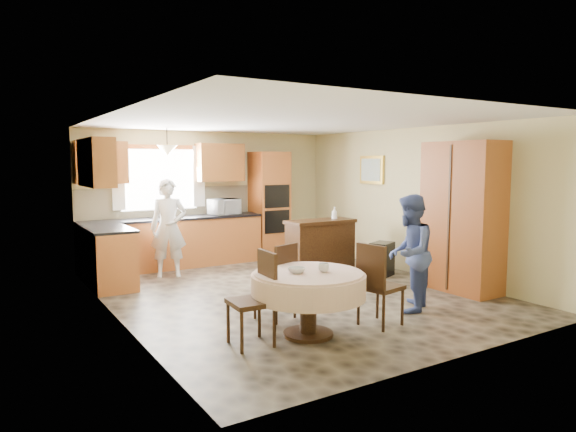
# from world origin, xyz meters

# --- Properties ---
(floor) EXTENTS (5.00, 6.00, 0.01)m
(floor) POSITION_xyz_m (0.00, 0.00, 0.00)
(floor) COLOR #6B5E4B
(floor) RESTS_ON ground
(ceiling) EXTENTS (5.00, 6.00, 0.01)m
(ceiling) POSITION_xyz_m (0.00, 0.00, 2.50)
(ceiling) COLOR white
(ceiling) RESTS_ON wall_back
(wall_back) EXTENTS (5.00, 0.02, 2.50)m
(wall_back) POSITION_xyz_m (0.00, 3.00, 1.25)
(wall_back) COLOR tan
(wall_back) RESTS_ON floor
(wall_front) EXTENTS (5.00, 0.02, 2.50)m
(wall_front) POSITION_xyz_m (0.00, -3.00, 1.25)
(wall_front) COLOR tan
(wall_front) RESTS_ON floor
(wall_left) EXTENTS (0.02, 6.00, 2.50)m
(wall_left) POSITION_xyz_m (-2.50, 0.00, 1.25)
(wall_left) COLOR tan
(wall_left) RESTS_ON floor
(wall_right) EXTENTS (0.02, 6.00, 2.50)m
(wall_right) POSITION_xyz_m (2.50, 0.00, 1.25)
(wall_right) COLOR tan
(wall_right) RESTS_ON floor
(window) EXTENTS (1.40, 0.03, 1.10)m
(window) POSITION_xyz_m (-1.00, 2.98, 1.60)
(window) COLOR white
(window) RESTS_ON wall_back
(curtain_left) EXTENTS (0.22, 0.02, 1.15)m
(curtain_left) POSITION_xyz_m (-1.75, 2.93, 1.65)
(curtain_left) COLOR white
(curtain_left) RESTS_ON wall_back
(curtain_right) EXTENTS (0.22, 0.02, 1.15)m
(curtain_right) POSITION_xyz_m (-0.25, 2.93, 1.65)
(curtain_right) COLOR white
(curtain_right) RESTS_ON wall_back
(base_cab_back) EXTENTS (3.30, 0.60, 0.88)m
(base_cab_back) POSITION_xyz_m (-0.85, 2.70, 0.44)
(base_cab_back) COLOR #D27538
(base_cab_back) RESTS_ON floor
(counter_back) EXTENTS (3.30, 0.64, 0.04)m
(counter_back) POSITION_xyz_m (-0.85, 2.70, 0.90)
(counter_back) COLOR black
(counter_back) RESTS_ON base_cab_back
(base_cab_left) EXTENTS (0.60, 1.20, 0.88)m
(base_cab_left) POSITION_xyz_m (-2.20, 1.80, 0.44)
(base_cab_left) COLOR #D27538
(base_cab_left) RESTS_ON floor
(counter_left) EXTENTS (0.64, 1.20, 0.04)m
(counter_left) POSITION_xyz_m (-2.20, 1.80, 0.90)
(counter_left) COLOR black
(counter_left) RESTS_ON base_cab_left
(backsplash) EXTENTS (3.30, 0.02, 0.55)m
(backsplash) POSITION_xyz_m (-0.85, 2.99, 1.18)
(backsplash) COLOR beige
(backsplash) RESTS_ON wall_back
(wall_cab_left) EXTENTS (0.85, 0.33, 0.72)m
(wall_cab_left) POSITION_xyz_m (-2.05, 2.83, 1.91)
(wall_cab_left) COLOR #AC622B
(wall_cab_left) RESTS_ON wall_back
(wall_cab_right) EXTENTS (0.90, 0.33, 0.72)m
(wall_cab_right) POSITION_xyz_m (0.15, 2.83, 1.91)
(wall_cab_right) COLOR #AC622B
(wall_cab_right) RESTS_ON wall_back
(wall_cab_side) EXTENTS (0.33, 1.20, 0.72)m
(wall_cab_side) POSITION_xyz_m (-2.33, 1.80, 1.91)
(wall_cab_side) COLOR #AC622B
(wall_cab_side) RESTS_ON wall_left
(oven_tower) EXTENTS (0.66, 0.62, 2.12)m
(oven_tower) POSITION_xyz_m (1.15, 2.69, 1.06)
(oven_tower) COLOR #D27538
(oven_tower) RESTS_ON floor
(oven_upper) EXTENTS (0.56, 0.01, 0.45)m
(oven_upper) POSITION_xyz_m (1.15, 2.38, 1.25)
(oven_upper) COLOR black
(oven_upper) RESTS_ON oven_tower
(oven_lower) EXTENTS (0.56, 0.01, 0.45)m
(oven_lower) POSITION_xyz_m (1.15, 2.38, 0.75)
(oven_lower) COLOR black
(oven_lower) RESTS_ON oven_tower
(pendant) EXTENTS (0.36, 0.36, 0.18)m
(pendant) POSITION_xyz_m (-1.00, 2.50, 2.12)
(pendant) COLOR beige
(pendant) RESTS_ON ceiling
(sideboard) EXTENTS (1.23, 0.52, 0.87)m
(sideboard) POSITION_xyz_m (1.14, 0.89, 0.44)
(sideboard) COLOR #3B2510
(sideboard) RESTS_ON floor
(space_heater) EXTENTS (0.50, 0.43, 0.57)m
(space_heater) POSITION_xyz_m (1.89, 0.15, 0.29)
(space_heater) COLOR black
(space_heater) RESTS_ON floor
(cupboard) EXTENTS (0.58, 1.16, 2.22)m
(cupboard) POSITION_xyz_m (2.22, -1.21, 1.11)
(cupboard) COLOR #D27538
(cupboard) RESTS_ON floor
(dining_table) EXTENTS (1.26, 1.26, 0.72)m
(dining_table) POSITION_xyz_m (-0.85, -1.68, 0.56)
(dining_table) COLOR #3B2510
(dining_table) RESTS_ON floor
(chair_left) EXTENTS (0.45, 0.45, 0.98)m
(chair_left) POSITION_xyz_m (-1.45, -1.61, 0.54)
(chair_left) COLOR #3B2510
(chair_left) RESTS_ON floor
(chair_back) EXTENTS (0.51, 0.51, 0.94)m
(chair_back) POSITION_xyz_m (-0.82, -1.01, 0.52)
(chair_back) COLOR #3B2510
(chair_back) RESTS_ON floor
(chair_right) EXTENTS (0.50, 0.50, 0.98)m
(chair_right) POSITION_xyz_m (0.01, -1.83, 0.54)
(chair_right) COLOR #3B2510
(chair_right) RESTS_ON floor
(framed_picture) EXTENTS (0.06, 0.63, 0.52)m
(framed_picture) POSITION_xyz_m (2.47, 1.12, 1.77)
(framed_picture) COLOR gold
(framed_picture) RESTS_ON wall_right
(microwave) EXTENTS (0.61, 0.47, 0.30)m
(microwave) POSITION_xyz_m (0.14, 2.65, 1.07)
(microwave) COLOR silver
(microwave) RESTS_ON counter_back
(person_sink) EXTENTS (0.69, 0.56, 1.64)m
(person_sink) POSITION_xyz_m (-1.18, 2.01, 0.82)
(person_sink) COLOR silver
(person_sink) RESTS_ON floor
(person_dining) EXTENTS (0.93, 0.89, 1.51)m
(person_dining) POSITION_xyz_m (0.80, -1.56, 0.75)
(person_dining) COLOR #3E4D88
(person_dining) RESTS_ON floor
(bowl_sideboard) EXTENTS (0.28, 0.28, 0.06)m
(bowl_sideboard) POSITION_xyz_m (0.87, 0.89, 0.90)
(bowl_sideboard) COLOR #B2B2B2
(bowl_sideboard) RESTS_ON sideboard
(bottle_sideboard) EXTENTS (0.12, 0.12, 0.27)m
(bottle_sideboard) POSITION_xyz_m (1.44, 0.89, 1.01)
(bottle_sideboard) COLOR silver
(bottle_sideboard) RESTS_ON sideboard
(cup_table) EXTENTS (0.13, 0.13, 0.10)m
(cup_table) POSITION_xyz_m (-0.71, -1.77, 0.76)
(cup_table) COLOR #B2B2B2
(cup_table) RESTS_ON dining_table
(bowl_table) EXTENTS (0.23, 0.23, 0.06)m
(bowl_table) POSITION_xyz_m (-0.99, -1.65, 0.75)
(bowl_table) COLOR #B2B2B2
(bowl_table) RESTS_ON dining_table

